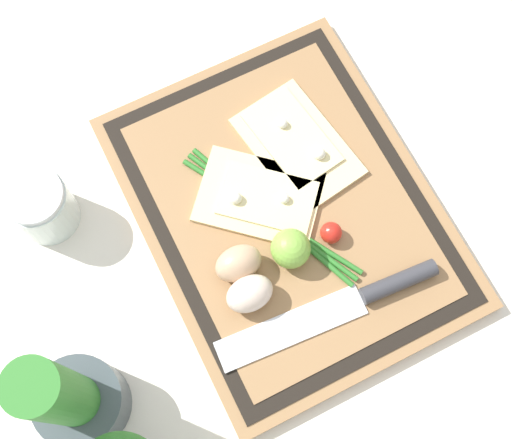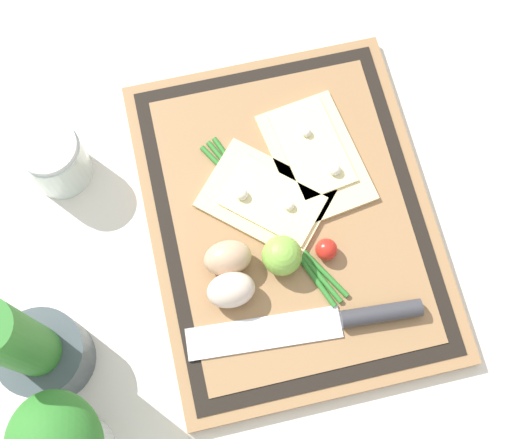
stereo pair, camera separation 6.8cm
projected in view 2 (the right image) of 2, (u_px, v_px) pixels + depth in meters
name	position (u px, v px, depth m)	size (l,w,h in m)	color
ground_plane	(290.00, 221.00, 0.94)	(6.00, 6.00, 0.00)	silver
cutting_board	(290.00, 219.00, 0.93)	(0.47, 0.37, 0.02)	#997047
pizza_slice_near	(315.00, 155.00, 0.94)	(0.18, 0.13, 0.02)	beige
pizza_slice_far	(267.00, 199.00, 0.92)	(0.18, 0.19, 0.02)	beige
knife	(344.00, 320.00, 0.87)	(0.05, 0.29, 0.02)	silver
egg_brown	(228.00, 258.00, 0.88)	(0.04, 0.06, 0.04)	tan
egg_pink	(231.00, 290.00, 0.87)	(0.04, 0.06, 0.04)	beige
lime	(282.00, 256.00, 0.88)	(0.05, 0.05, 0.05)	#7FB742
cherry_tomato_red	(326.00, 250.00, 0.89)	(0.03, 0.03, 0.03)	red
scallion_bunch	(273.00, 221.00, 0.92)	(0.26, 0.14, 0.01)	#2D7528
herb_pot	(34.00, 350.00, 0.80)	(0.10, 0.10, 0.25)	#3D474C
sauce_jar	(56.00, 161.00, 0.93)	(0.08, 0.08, 0.09)	silver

